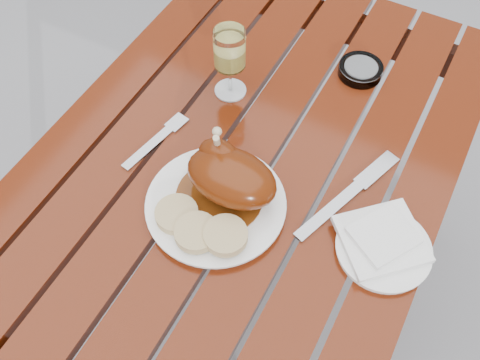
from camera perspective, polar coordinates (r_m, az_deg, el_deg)
name	(u,v)px	position (r m, az deg, el deg)	size (l,w,h in m)	color
ground	(246,291)	(1.76, 0.60, -11.79)	(60.00, 60.00, 0.00)	slate
table	(247,236)	(1.42, 0.73, -6.04)	(0.80, 1.20, 0.75)	#5F1E0B
dinner_plate	(216,205)	(1.02, -2.59, -2.69)	(0.27, 0.27, 0.02)	white
roast_duck	(229,175)	(0.99, -1.16, 0.52)	(0.19, 0.17, 0.13)	#5A280A
bread_dumplings	(199,227)	(0.97, -4.37, -5.03)	(0.18, 0.10, 0.03)	tan
wine_glass	(230,63)	(1.15, -1.09, 12.34)	(0.07, 0.07, 0.17)	#E9DD69
side_plate	(383,249)	(1.01, 15.04, -7.12)	(0.17, 0.17, 0.01)	white
napkin	(382,239)	(1.00, 14.86, -6.10)	(0.14, 0.13, 0.01)	white
ashtray	(360,70)	(1.27, 12.73, 11.38)	(0.10, 0.10, 0.03)	#B2B7BC
fork	(153,144)	(1.13, -9.29, 3.84)	(0.02, 0.16, 0.01)	gray
knife	(341,201)	(1.05, 10.68, -2.22)	(0.02, 0.24, 0.01)	gray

